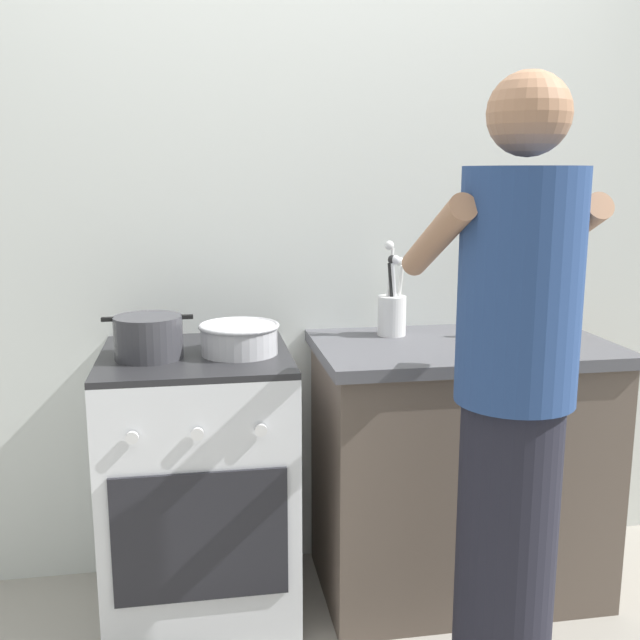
{
  "coord_description": "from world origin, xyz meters",
  "views": [
    {
      "loc": [
        -0.34,
        -2.17,
        1.46
      ],
      "look_at": [
        0.05,
        0.12,
        1.0
      ],
      "focal_mm": 41.38,
      "sensor_mm": 36.0,
      "label": 1
    }
  ],
  "objects": [
    {
      "name": "spice_bottle",
      "position": [
        0.64,
        0.16,
        0.94
      ],
      "size": [
        0.04,
        0.04,
        0.09
      ],
      "color": "silver",
      "rests_on": "countertop"
    },
    {
      "name": "stove_range",
      "position": [
        -0.35,
        0.15,
        0.45
      ],
      "size": [
        0.6,
        0.62,
        0.9
      ],
      "color": "silver",
      "rests_on": "ground"
    },
    {
      "name": "back_wall",
      "position": [
        0.2,
        0.5,
        1.25
      ],
      "size": [
        3.2,
        0.1,
        2.5
      ],
      "color": "silver",
      "rests_on": "ground"
    },
    {
      "name": "person",
      "position": [
        0.44,
        -0.49,
        0.86
      ],
      "size": [
        0.41,
        0.5,
        1.7
      ],
      "color": "black",
      "rests_on": "ground"
    },
    {
      "name": "pot",
      "position": [
        -0.49,
        0.11,
        0.97
      ],
      "size": [
        0.28,
        0.21,
        0.13
      ],
      "color": "#38383D",
      "rests_on": "stove_range"
    },
    {
      "name": "countertop",
      "position": [
        0.55,
        0.15,
        0.45
      ],
      "size": [
        1.0,
        0.6,
        0.9
      ],
      "color": "brown",
      "rests_on": "ground"
    },
    {
      "name": "ground",
      "position": [
        0.0,
        0.0,
        0.0
      ],
      "size": [
        6.0,
        6.0,
        0.0
      ],
      "primitive_type": "plane",
      "color": "gray"
    },
    {
      "name": "mixing_bowl",
      "position": [
        -0.21,
        0.12,
        0.95
      ],
      "size": [
        0.26,
        0.26,
        0.1
      ],
      "color": "#B7B7BC",
      "rests_on": "stove_range"
    },
    {
      "name": "oil_bottle",
      "position": [
        0.79,
        0.19,
        1.01
      ],
      "size": [
        0.06,
        0.06,
        0.27
      ],
      "color": "gold",
      "rests_on": "countertop"
    },
    {
      "name": "utensil_crock",
      "position": [
        0.34,
        0.3,
        0.99
      ],
      "size": [
        0.1,
        0.1,
        0.33
      ],
      "color": "silver",
      "rests_on": "countertop"
    }
  ]
}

